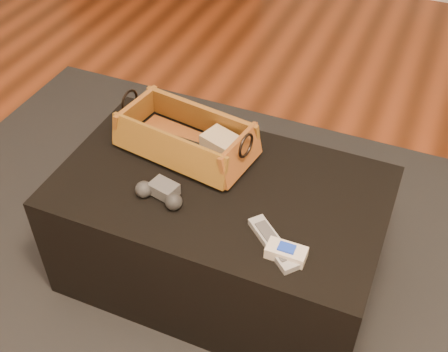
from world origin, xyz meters
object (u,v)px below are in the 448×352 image
at_px(wicker_basket, 186,138).
at_px(silver_remote, 273,243).
at_px(tv_remote, 178,145).
at_px(ottoman, 221,232).
at_px(game_controller, 161,193).
at_px(cream_gadget, 286,252).

xyz_separation_m(wicker_basket, silver_remote, (0.39, -0.27, -0.04)).
bearing_deg(wicker_basket, tv_remote, -151.98).
bearing_deg(tv_remote, silver_remote, -29.20).
xyz_separation_m(ottoman, wicker_basket, (-0.17, 0.11, 0.26)).
bearing_deg(silver_remote, ottoman, 143.52).
distance_m(game_controller, cream_gadget, 0.41).
relative_size(ottoman, game_controller, 6.24).
relative_size(tv_remote, silver_remote, 1.27).
relative_size(wicker_basket, game_controller, 2.93).
height_order(ottoman, wicker_basket, wicker_basket).
xyz_separation_m(wicker_basket, cream_gadget, (0.44, -0.30, -0.03)).
relative_size(wicker_basket, cream_gadget, 4.40).
bearing_deg(ottoman, tv_remote, 153.85).
distance_m(ottoman, cream_gadget, 0.40).
height_order(ottoman, silver_remote, silver_remote).
distance_m(tv_remote, game_controller, 0.22).
bearing_deg(game_controller, tv_remote, 103.76).
distance_m(tv_remote, silver_remote, 0.49).
relative_size(tv_remote, cream_gadget, 2.17).
height_order(game_controller, cream_gadget, game_controller).
bearing_deg(silver_remote, game_controller, 173.36).
bearing_deg(silver_remote, tv_remote, 147.96).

